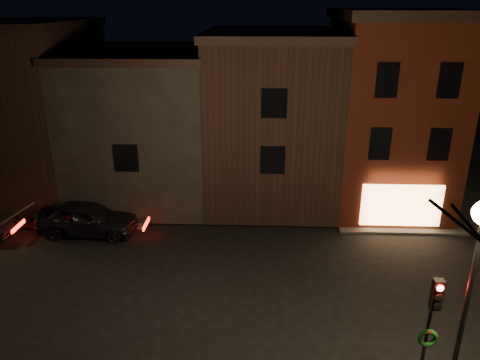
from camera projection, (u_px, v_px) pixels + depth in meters
The scene contains 9 objects.
ground at pixel (237, 288), 19.15m from camera, with size 120.00×120.00×0.00m, color black.
sidewalk_far_left at pixel (7, 143), 38.58m from camera, with size 30.00×30.00×0.12m, color #2D2B28.
corner_building at pixel (390, 110), 25.74m from camera, with size 6.50×8.50×10.50m.
row_building_a at pixel (271, 114), 27.16m from camera, with size 7.30×10.30×9.40m.
row_building_b at pixel (148, 121), 27.62m from camera, with size 7.80×10.30×8.40m.
row_building_c at pixel (26, 108), 27.64m from camera, with size 7.30×10.30×9.90m.
street_lamp_near at pixel (477, 255), 11.46m from camera, with size 0.60×0.60×6.48m.
traffic_signal at pixel (431, 321), 12.79m from camera, with size 0.58×0.38×4.05m.
parked_car_a at pixel (87, 218), 23.33m from camera, with size 1.98×4.93×1.68m, color black.
Camera 1 is at (0.82, -16.28, 11.00)m, focal length 35.00 mm.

